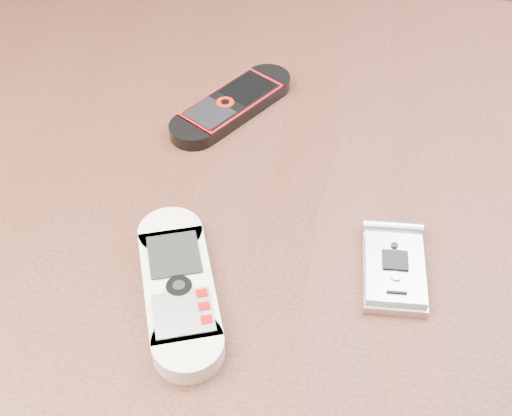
% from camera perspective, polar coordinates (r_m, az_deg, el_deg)
% --- Properties ---
extents(table, '(1.20, 0.80, 0.75)m').
position_cam_1_polar(table, '(0.67, -0.42, -6.90)').
color(table, black).
rests_on(table, ground).
extents(nokia_white, '(0.10, 0.16, 0.02)m').
position_cam_1_polar(nokia_white, '(0.54, -6.19, -6.31)').
color(nokia_white, white).
rests_on(nokia_white, table).
extents(nokia_black_red, '(0.12, 0.15, 0.01)m').
position_cam_1_polar(nokia_black_red, '(0.70, -1.93, 8.28)').
color(nokia_black_red, black).
rests_on(nokia_black_red, table).
extents(motorola_razr, '(0.05, 0.09, 0.01)m').
position_cam_1_polar(motorola_razr, '(0.56, 11.01, -4.72)').
color(motorola_razr, silver).
rests_on(motorola_razr, table).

